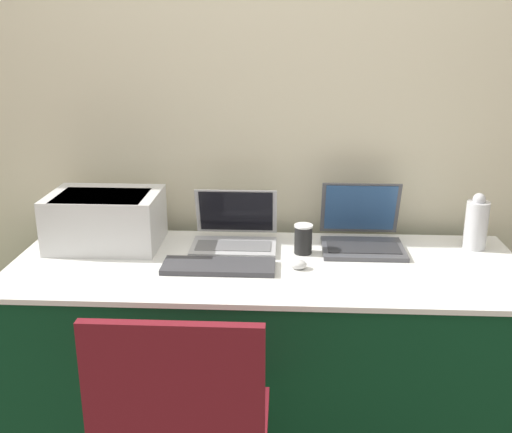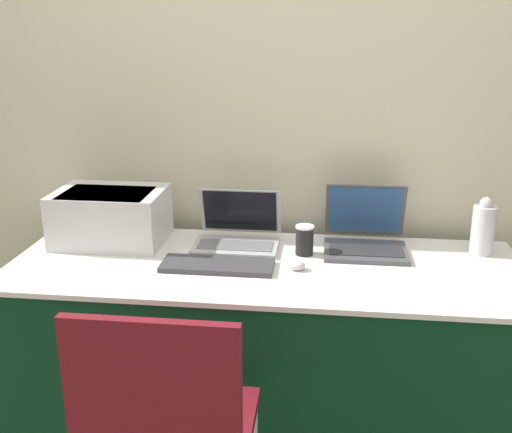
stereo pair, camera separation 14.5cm
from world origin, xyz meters
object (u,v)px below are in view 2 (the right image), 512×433
laptop_left (237,233)px  coffee_cup (305,240)px  mouse (297,266)px  chair (167,423)px  printer (111,215)px  metal_pitcher (483,228)px  laptop_right (365,236)px  external_keyboard (217,265)px

laptop_left → coffee_cup: size_ratio=2.88×
mouse → chair: bearing=-115.7°
printer → metal_pitcher: (1.53, 0.05, -0.01)m
laptop_left → metal_pitcher: (1.00, 0.02, 0.06)m
printer → coffee_cup: 0.83m
mouse → laptop_right: bearing=44.3°
laptop_left → chair: bearing=-94.2°
chair → mouse: bearing=64.3°
external_keyboard → mouse: 0.30m
chair → metal_pitcher: bearing=41.7°
printer → chair: bearing=-62.6°
printer → chair: 1.07m
mouse → external_keyboard: bearing=-177.1°
laptop_left → mouse: (0.26, -0.24, -0.03)m
coffee_cup → chair: size_ratio=0.13×
printer → mouse: size_ratio=6.99×
printer → coffee_cup: printer is taller
printer → laptop_right: laptop_right is taller
printer → metal_pitcher: 1.53m
external_keyboard → mouse: mouse is taller
laptop_left → laptop_right: size_ratio=1.05×
printer → laptop_left: (0.54, 0.03, -0.07)m
printer → metal_pitcher: bearing=1.7°
laptop_left → metal_pitcher: metal_pitcher is taller
printer → mouse: 0.84m
mouse → metal_pitcher: size_ratio=0.27×
mouse → chair: 0.80m
external_keyboard → mouse: size_ratio=6.65×
coffee_cup → mouse: size_ratio=1.88×
printer → laptop_left: bearing=3.1°
printer → metal_pitcher: size_ratio=1.91×
laptop_right → metal_pitcher: 0.47m
laptop_left → chair: 0.97m
laptop_left → coffee_cup: 0.30m
coffee_cup → chair: bearing=-112.5°
laptop_right → external_keyboard: laptop_right is taller
coffee_cup → metal_pitcher: 0.72m
laptop_right → metal_pitcher: bearing=0.0°
coffee_cup → metal_pitcher: size_ratio=0.51×
laptop_right → metal_pitcher: laptop_right is taller
laptop_right → coffee_cup: (-0.25, -0.10, 0.01)m
external_keyboard → coffee_cup: bearing=29.2°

